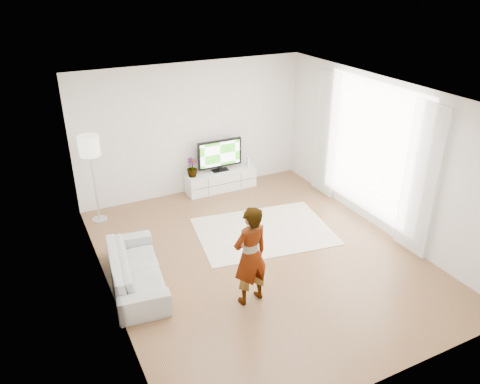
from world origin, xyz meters
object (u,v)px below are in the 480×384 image
player (250,256)px  floor_lamp (89,150)px  television (220,154)px  sofa (136,269)px  rug (264,231)px  media_console (221,180)px

player → floor_lamp: 3.88m
television → sofa: television is taller
player → sofa: 1.87m
player → television: bearing=-116.3°
player → rug: bearing=-133.3°
television → floor_lamp: floor_lamp is taller
rug → media_console: bearing=88.7°
floor_lamp → media_console: bearing=4.7°
floor_lamp → player: bearing=-66.7°
rug → floor_lamp: bearing=145.5°
television → floor_lamp: (-2.72, -0.25, 0.64)m
player → media_console: bearing=-116.4°
television → floor_lamp: size_ratio=0.59×
media_console → television: (0.00, 0.03, 0.60)m
sofa → floor_lamp: size_ratio=1.10×
media_console → player: bearing=-108.0°
media_console → rug: size_ratio=0.64×
player → floor_lamp: bearing=-75.1°
television → rug: bearing=-91.3°
media_console → player: player is taller
player → sofa: size_ratio=0.81×
media_console → player: (-1.21, -3.73, 0.57)m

